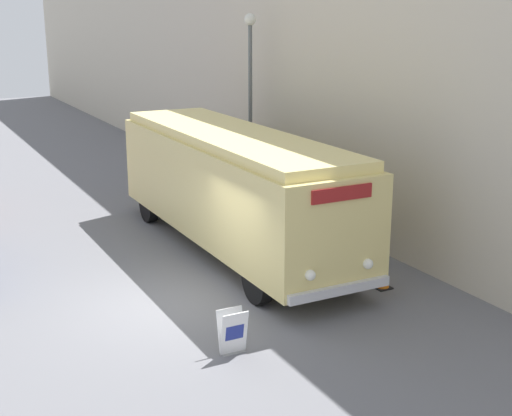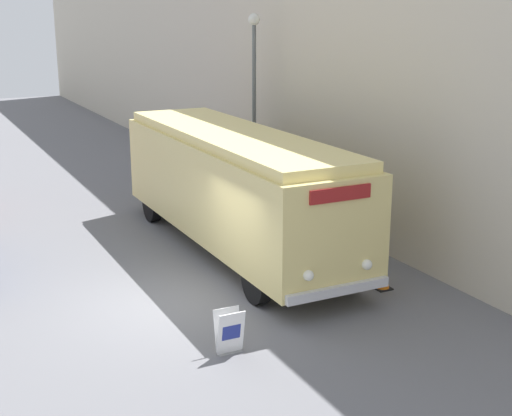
{
  "view_description": "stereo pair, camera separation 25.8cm",
  "coord_description": "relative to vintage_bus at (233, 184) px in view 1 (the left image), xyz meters",
  "views": [
    {
      "loc": [
        -4.9,
        -13.15,
        6.01
      ],
      "look_at": [
        2.15,
        0.31,
        1.78
      ],
      "focal_mm": 50.0,
      "sensor_mm": 36.0,
      "label": 1
    },
    {
      "loc": [
        -4.67,
        -13.26,
        6.01
      ],
      "look_at": [
        2.15,
        0.31,
        1.78
      ],
      "focal_mm": 50.0,
      "sensor_mm": 36.0,
      "label": 2
    }
  ],
  "objects": [
    {
      "name": "streetlamp",
      "position": [
        2.49,
        3.88,
        2.13
      ],
      "size": [
        0.36,
        0.36,
        5.92
      ],
      "color": "#595E60",
      "rests_on": "ground_plane"
    },
    {
      "name": "sign_board",
      "position": [
        -2.56,
        -5.23,
        -1.35
      ],
      "size": [
        0.51,
        0.31,
        0.82
      ],
      "color": "gray",
      "rests_on": "ground_plane"
    },
    {
      "name": "traffic_cone",
      "position": [
        1.78,
        -3.97,
        -1.44
      ],
      "size": [
        0.36,
        0.36,
        0.64
      ],
      "color": "black",
      "rests_on": "ground_plane"
    },
    {
      "name": "vintage_bus",
      "position": [
        0.0,
        0.0,
        0.0
      ],
      "size": [
        2.5,
        9.79,
        3.08
      ],
      "color": "black",
      "rests_on": "ground_plane"
    },
    {
      "name": "building_wall_right",
      "position": [
        3.41,
        7.29,
        2.44
      ],
      "size": [
        0.3,
        60.0,
        8.38
      ],
      "color": "beige",
      "rests_on": "ground_plane"
    },
    {
      "name": "ground_plane",
      "position": [
        -2.75,
        -2.71,
        -1.75
      ],
      "size": [
        80.0,
        80.0,
        0.0
      ],
      "primitive_type": "plane",
      "color": "slate"
    }
  ]
}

